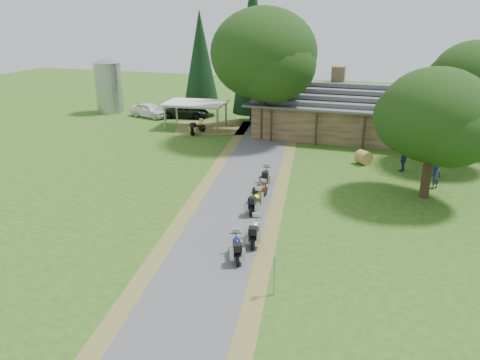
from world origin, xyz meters
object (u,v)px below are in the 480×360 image
(car_white_sedan, at_px, (149,108))
(hay_bale, at_px, (364,157))
(motorcycle_row_a, at_px, (237,246))
(motorcycle_row_d, at_px, (261,191))
(motorcycle_row_e, at_px, (266,176))
(silo, at_px, (109,86))
(lodge, at_px, (368,110))
(motorcycle_row_b, at_px, (255,230))
(motorcycle_carport_a, at_px, (198,127))
(carport, at_px, (196,115))
(car_dark_suv, at_px, (186,108))
(motorcycle_row_c, at_px, (256,201))

(car_white_sedan, distance_m, hay_bale, 25.51)
(motorcycle_row_a, distance_m, motorcycle_row_d, 7.30)
(motorcycle_row_e, bearing_deg, motorcycle_row_d, 178.10)
(silo, bearing_deg, lodge, -4.68)
(motorcycle_row_b, bearing_deg, motorcycle_row_d, 2.63)
(motorcycle_carport_a, bearing_deg, carport, 39.40)
(motorcycle_row_e, bearing_deg, motorcycle_carport_a, 30.13)
(lodge, xyz_separation_m, motorcycle_row_d, (-5.28, -18.05, -1.83))
(silo, relative_size, motorcycle_carport_a, 3.02)
(motorcycle_row_b, relative_size, motorcycle_carport_a, 1.00)
(motorcycle_row_d, bearing_deg, silo, 55.22)
(car_dark_suv, distance_m, hay_bale, 22.47)
(carport, height_order, car_dark_suv, carport)
(motorcycle_row_c, relative_size, motorcycle_row_d, 1.07)
(motorcycle_row_a, relative_size, motorcycle_row_b, 0.94)
(motorcycle_row_c, height_order, motorcycle_row_e, motorcycle_row_e)
(motorcycle_row_e, bearing_deg, motorcycle_row_b, -179.28)
(lodge, xyz_separation_m, motorcycle_row_a, (-4.49, -25.31, -1.81))
(lodge, relative_size, motorcycle_carport_a, 10.68)
(motorcycle_row_e, bearing_deg, motorcycle_row_a, 176.69)
(car_dark_suv, relative_size, hay_bale, 5.17)
(silo, bearing_deg, motorcycle_row_a, -48.78)
(motorcycle_row_a, bearing_deg, motorcycle_row_e, -14.71)
(car_white_sedan, distance_m, motorcycle_carport_a, 9.43)
(carport, relative_size, motorcycle_row_a, 3.14)
(motorcycle_row_a, distance_m, motorcycle_row_c, 5.59)
(lodge, height_order, motorcycle_row_e, lodge)
(lodge, distance_m, car_dark_suv, 19.46)
(silo, bearing_deg, motorcycle_row_c, -43.13)
(motorcycle_row_a, bearing_deg, car_white_sedan, 13.64)
(carport, distance_m, motorcycle_row_a, 26.64)
(motorcycle_row_e, relative_size, hay_bale, 1.86)
(hay_bale, bearing_deg, car_white_sedan, 157.15)
(carport, relative_size, car_white_sedan, 1.00)
(car_white_sedan, xyz_separation_m, motorcycle_row_b, (19.05, -24.77, -0.30))
(car_dark_suv, bearing_deg, motorcycle_row_b, -159.62)
(car_dark_suv, distance_m, motorcycle_carport_a, 7.42)
(car_white_sedan, xyz_separation_m, motorcycle_carport_a, (7.87, -5.19, -0.30))
(hay_bale, bearing_deg, motorcycle_carport_a, 163.23)
(lodge, bearing_deg, motorcycle_row_d, -106.31)
(car_dark_suv, relative_size, motorcycle_row_a, 2.89)
(hay_bale, bearing_deg, carport, 157.08)
(lodge, relative_size, motorcycle_row_e, 11.00)
(lodge, xyz_separation_m, hay_bale, (0.33, -8.62, -1.93))
(silo, xyz_separation_m, motorcycle_row_b, (24.60, -25.84, -2.34))
(lodge, distance_m, motorcycle_carport_a, 15.89)
(car_white_sedan, distance_m, motorcycle_row_b, 31.25)
(car_white_sedan, distance_m, motorcycle_row_c, 27.71)
(silo, distance_m, carport, 12.98)
(motorcycle_row_c, bearing_deg, silo, 46.54)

